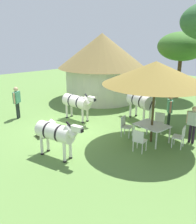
% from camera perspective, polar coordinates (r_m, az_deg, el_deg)
% --- Properties ---
extents(ground_plane, '(36.00, 36.00, 0.00)m').
position_cam_1_polar(ground_plane, '(11.99, -5.77, -3.82)').
color(ground_plane, '#5A803D').
extents(thatched_hut, '(5.78, 5.78, 4.33)m').
position_cam_1_polar(thatched_hut, '(16.81, 0.93, 10.89)').
color(thatched_hut, beige).
rests_on(thatched_hut, ground_plane).
extents(shade_umbrella, '(4.17, 4.17, 3.34)m').
position_cam_1_polar(shade_umbrella, '(10.02, 13.01, 8.70)').
color(shade_umbrella, '#41341B').
rests_on(shade_umbrella, ground_plane).
extents(patio_dining_table, '(1.31, 1.02, 0.74)m').
position_cam_1_polar(patio_dining_table, '(10.59, 12.18, -3.29)').
color(patio_dining_table, silver).
rests_on(patio_dining_table, ground_plane).
extents(patio_chair_east_end, '(0.54, 0.53, 0.90)m').
position_cam_1_polar(patio_chair_east_end, '(9.64, 9.36, -6.19)').
color(patio_chair_east_end, white).
rests_on(patio_chair_east_end, ground_plane).
extents(patio_chair_west_end, '(0.55, 0.56, 0.90)m').
position_cam_1_polar(patio_chair_west_end, '(10.37, 18.32, -5.12)').
color(patio_chair_west_end, white).
rests_on(patio_chair_west_end, ground_plane).
extents(patio_chair_near_hut, '(0.57, 0.56, 0.90)m').
position_cam_1_polar(patio_chair_near_hut, '(11.72, 13.75, -2.05)').
color(patio_chair_near_hut, silver).
rests_on(patio_chair_near_hut, ground_plane).
extents(patio_chair_near_lawn, '(0.56, 0.57, 0.90)m').
position_cam_1_polar(patio_chair_near_lawn, '(11.00, 6.24, -2.95)').
color(patio_chair_near_lawn, silver).
rests_on(patio_chair_near_lawn, ground_plane).
extents(guest_beside_umbrella, '(0.55, 0.29, 1.57)m').
position_cam_1_polar(guest_beside_umbrella, '(10.84, 20.90, -2.00)').
color(guest_beside_umbrella, '#25182A').
rests_on(guest_beside_umbrella, ground_plane).
extents(guest_behind_table, '(0.45, 0.47, 1.65)m').
position_cam_1_polar(guest_behind_table, '(12.11, 16.03, 0.76)').
color(guest_behind_table, black).
rests_on(guest_behind_table, ground_plane).
extents(standing_watcher, '(0.46, 0.49, 1.70)m').
position_cam_1_polar(standing_watcher, '(13.73, -18.03, 2.70)').
color(standing_watcher, black).
rests_on(standing_watcher, ground_plane).
extents(striped_lounge_chair, '(0.61, 0.85, 0.64)m').
position_cam_1_polar(striped_lounge_chair, '(11.33, -11.87, -4.04)').
color(striped_lounge_chair, '#CA534D').
rests_on(striped_lounge_chair, ground_plane).
extents(zebra_nearest_camera, '(2.24, 0.87, 1.50)m').
position_cam_1_polar(zebra_nearest_camera, '(12.87, -4.73, 2.27)').
color(zebra_nearest_camera, silver).
rests_on(zebra_nearest_camera, ground_plane).
extents(zebra_by_umbrella, '(2.15, 0.96, 1.56)m').
position_cam_1_polar(zebra_by_umbrella, '(13.08, 9.55, 2.63)').
color(zebra_by_umbrella, silver).
rests_on(zebra_by_umbrella, ground_plane).
extents(zebra_toward_hut, '(2.04, 1.04, 1.49)m').
position_cam_1_polar(zebra_toward_hut, '(9.12, -9.52, -4.70)').
color(zebra_toward_hut, silver).
rests_on(zebra_toward_hut, ground_plane).
extents(acacia_tree_right_background, '(3.15, 3.15, 4.43)m').
position_cam_1_polar(acacia_tree_right_background, '(17.88, 18.53, 13.95)').
color(acacia_tree_right_background, '#4B331E').
rests_on(acacia_tree_right_background, ground_plane).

